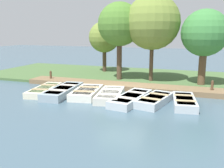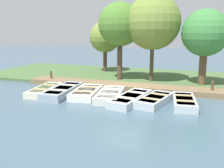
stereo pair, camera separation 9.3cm
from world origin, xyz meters
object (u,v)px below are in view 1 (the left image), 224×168
rowboat_2 (87,92)px  park_tree_far_left (104,37)px  rowboat_4 (131,98)px  rowboat_6 (184,101)px  rowboat_5 (155,100)px  mooring_post_far (212,88)px  park_tree_center (153,22)px  park_tree_left (119,25)px  mooring_post_near (51,77)px  rowboat_0 (45,90)px  rowboat_3 (110,95)px  rowboat_1 (63,91)px  park_tree_right (205,34)px

rowboat_2 → park_tree_far_left: park_tree_far_left is taller
rowboat_4 → rowboat_6: rowboat_4 is taller
rowboat_5 → mooring_post_far: 3.71m
rowboat_6 → park_tree_center: 6.36m
mooring_post_far → park_tree_center: 5.54m
mooring_post_far → park_tree_left: park_tree_left is taller
rowboat_4 → mooring_post_near: 6.93m
mooring_post_near → park_tree_left: 5.74m
rowboat_2 → rowboat_6: size_ratio=1.05×
rowboat_0 → rowboat_6: size_ratio=1.13×
rowboat_2 → rowboat_6: rowboat_2 is taller
rowboat_3 → rowboat_4: rowboat_3 is taller
rowboat_4 → rowboat_3: bearing=-94.8°
rowboat_1 → rowboat_2: bearing=92.0°
rowboat_4 → park_tree_far_left: 9.10m
rowboat_2 → rowboat_3: size_ratio=0.95×
park_tree_far_left → park_tree_left: 3.75m
park_tree_center → park_tree_right: (0.15, 3.16, -0.68)m
mooring_post_far → park_tree_right: (-1.92, -0.57, 2.85)m
rowboat_6 → park_tree_far_left: (-7.19, -6.81, 2.75)m
rowboat_4 → rowboat_5: bearing=105.2°
rowboat_0 → mooring_post_far: size_ratio=3.82×
rowboat_4 → park_tree_right: (-4.68, 3.19, 3.08)m
rowboat_1 → mooring_post_far: mooring_post_far is taller
rowboat_6 → mooring_post_near: 9.17m
rowboat_5 → rowboat_1: bearing=-78.4°
park_tree_left → park_tree_center: bearing=95.5°
rowboat_2 → rowboat_4: bearing=72.9°
rowboat_2 → park_tree_far_left: 7.87m
mooring_post_far → park_tree_left: (-1.86, -5.87, 3.41)m
rowboat_1 → park_tree_right: park_tree_right is taller
rowboat_6 → park_tree_right: 5.38m
rowboat_6 → mooring_post_far: mooring_post_far is taller
rowboat_4 → park_tree_left: 6.25m
rowboat_5 → park_tree_left: (-4.49, -3.26, 3.63)m
rowboat_2 → park_tree_left: size_ratio=0.55×
rowboat_6 → park_tree_center: bearing=-159.5°
park_tree_center → rowboat_3: bearing=-15.1°
rowboat_5 → mooring_post_far: size_ratio=3.43×
park_tree_right → rowboat_0: bearing=-61.5°
rowboat_1 → rowboat_4: (0.17, 3.89, -0.02)m
rowboat_4 → park_tree_right: size_ratio=0.71×
park_tree_left → rowboat_0: bearing=-33.8°
mooring_post_far → park_tree_right: bearing=-163.5°
rowboat_3 → mooring_post_far: mooring_post_far is taller
rowboat_0 → rowboat_2: rowboat_2 is taller
rowboat_5 → park_tree_far_left: 9.59m
rowboat_3 → rowboat_4: bearing=66.6°
mooring_post_far → park_tree_center: (-2.07, -3.73, 3.53)m
rowboat_6 → rowboat_4: bearing=-90.7°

